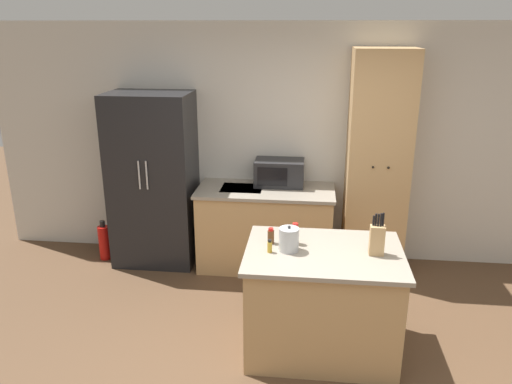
{
  "coord_description": "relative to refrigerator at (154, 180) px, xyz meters",
  "views": [
    {
      "loc": [
        0.0,
        -3.06,
        2.56
      ],
      "look_at": [
        -0.5,
        1.4,
        1.05
      ],
      "focal_mm": 35.0,
      "sensor_mm": 36.0,
      "label": 1
    }
  ],
  "objects": [
    {
      "name": "spice_bottle_short_red",
      "position": [
        1.6,
        -1.36,
        0.02
      ],
      "size": [
        0.06,
        0.06,
        0.18
      ],
      "color": "gold",
      "rests_on": "kitchen_island"
    },
    {
      "name": "spice_bottle_tall_dark",
      "position": [
        1.4,
        -1.37,
        -0.0
      ],
      "size": [
        0.05,
        0.05,
        0.13
      ],
      "color": "#563319",
      "rests_on": "kitchen_island"
    },
    {
      "name": "spice_bottle_amber_oil",
      "position": [
        1.41,
        -1.54,
        -0.01
      ],
      "size": [
        0.04,
        0.04,
        0.1
      ],
      "color": "gold",
      "rests_on": "kitchen_island"
    },
    {
      "name": "kettle",
      "position": [
        1.55,
        -1.49,
        0.03
      ],
      "size": [
        0.16,
        0.16,
        0.21
      ],
      "color": "#B2B5B7",
      "rests_on": "kitchen_island"
    },
    {
      "name": "microwave",
      "position": [
        1.37,
        0.13,
        0.09
      ],
      "size": [
        0.53,
        0.33,
        0.28
      ],
      "color": "#232326",
      "rests_on": "back_counter"
    },
    {
      "name": "fire_extinguisher",
      "position": [
        -0.61,
        -0.07,
        -0.74
      ],
      "size": [
        0.12,
        0.12,
        0.46
      ],
      "color": "red",
      "rests_on": "ground_plane"
    },
    {
      "name": "refrigerator",
      "position": [
        0.0,
        0.0,
        0.0
      ],
      "size": [
        0.88,
        0.64,
        1.89
      ],
      "color": "black",
      "rests_on": "ground_plane"
    },
    {
      "name": "knife_block",
      "position": [
        2.22,
        -1.49,
        0.06
      ],
      "size": [
        0.11,
        0.08,
        0.34
      ],
      "color": "tan",
      "rests_on": "kitchen_island"
    },
    {
      "name": "wall_back",
      "position": [
        1.7,
        0.34,
        0.35
      ],
      "size": [
        7.2,
        0.06,
        2.6
      ],
      "color": "beige",
      "rests_on": "ground_plane"
    },
    {
      "name": "kitchen_island",
      "position": [
        1.83,
        -1.47,
        -0.5
      ],
      "size": [
        1.23,
        0.9,
        0.88
      ],
      "color": "tan",
      "rests_on": "ground_plane"
    },
    {
      "name": "back_counter",
      "position": [
        1.23,
        -0.02,
        -0.5
      ],
      "size": [
        1.46,
        0.7,
        0.9
      ],
      "color": "tan",
      "rests_on": "ground_plane"
    },
    {
      "name": "pantry_cabinet",
      "position": [
        2.39,
        0.06,
        0.23
      ],
      "size": [
        0.62,
        0.53,
        2.35
      ],
      "color": "tan",
      "rests_on": "ground_plane"
    }
  ]
}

